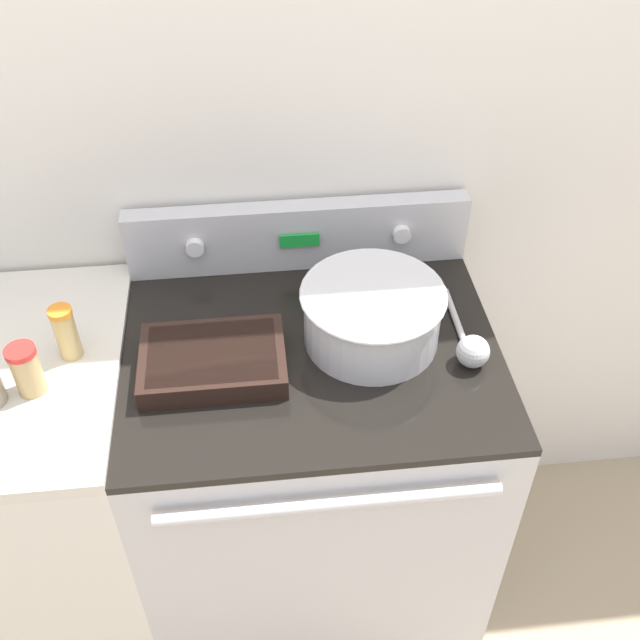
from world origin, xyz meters
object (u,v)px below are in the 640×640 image
object	(u,v)px
spice_jar_orange_cap	(66,332)
mixing_bowl	(372,312)
ladle	(471,348)
spice_jar_red_cap	(27,370)
casserole_dish	(213,360)

from	to	relation	value
spice_jar_orange_cap	mixing_bowl	bearing A→B (deg)	-0.64
mixing_bowl	ladle	size ratio (longest dim) A/B	1.15
ladle	spice_jar_red_cap	bearing A→B (deg)	-179.83
casserole_dish	spice_jar_orange_cap	bearing A→B (deg)	167.64
casserole_dish	ladle	distance (m)	0.52
mixing_bowl	ladle	xyz separation A→B (m)	(0.19, -0.08, -0.04)
ladle	spice_jar_red_cap	xyz separation A→B (m)	(-0.86, -0.00, 0.04)
casserole_dish	ladle	xyz separation A→B (m)	(0.52, -0.03, 0.00)
ladle	spice_jar_red_cap	distance (m)	0.86
casserole_dish	ladle	size ratio (longest dim) A/B	1.12
spice_jar_orange_cap	ladle	bearing A→B (deg)	-6.30
mixing_bowl	spice_jar_orange_cap	world-z (taller)	spice_jar_orange_cap
mixing_bowl	casserole_dish	bearing A→B (deg)	-170.36
casserole_dish	spice_jar_red_cap	distance (m)	0.35
spice_jar_red_cap	casserole_dish	bearing A→B (deg)	4.74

